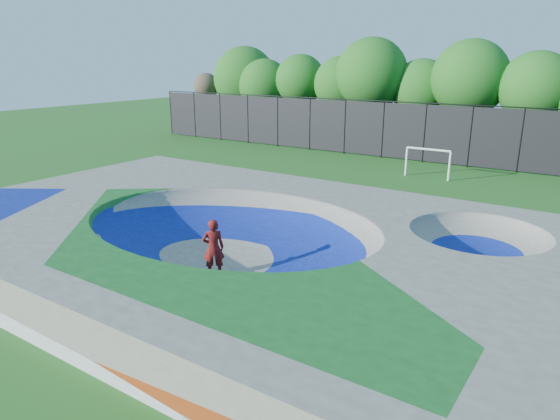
# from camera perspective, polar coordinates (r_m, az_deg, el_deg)

# --- Properties ---
(ground) EXTENTS (120.00, 120.00, 0.00)m
(ground) POSITION_cam_1_polar(r_m,az_deg,el_deg) (17.81, -5.70, -5.66)
(ground) COLOR #1C5317
(ground) RESTS_ON ground
(skate_deck) EXTENTS (22.00, 14.00, 1.50)m
(skate_deck) POSITION_cam_1_polar(r_m,az_deg,el_deg) (17.54, -5.77, -3.39)
(skate_deck) COLOR gray
(skate_deck) RESTS_ON ground
(skater) EXTENTS (0.82, 0.82, 1.93)m
(skater) POSITION_cam_1_polar(r_m,az_deg,el_deg) (16.26, -7.62, -4.31)
(skater) COLOR red
(skater) RESTS_ON ground
(skateboard) EXTENTS (0.69, 0.72, 0.05)m
(skateboard) POSITION_cam_1_polar(r_m,az_deg,el_deg) (16.62, -7.50, -7.33)
(skateboard) COLOR black
(skateboard) RESTS_ON ground
(soccer_goal) EXTENTS (2.70, 0.12, 1.78)m
(soccer_goal) POSITION_cam_1_polar(r_m,az_deg,el_deg) (30.88, 16.54, 5.76)
(soccer_goal) COLOR white
(soccer_goal) RESTS_ON ground
(fence) EXTENTS (48.09, 0.09, 4.04)m
(fence) POSITION_cam_1_polar(r_m,az_deg,el_deg) (35.60, 16.21, 8.59)
(fence) COLOR black
(fence) RESTS_ON ground
(treeline) EXTENTS (52.73, 7.59, 8.52)m
(treeline) POSITION_cam_1_polar(r_m,az_deg,el_deg) (39.82, 20.46, 13.31)
(treeline) COLOR #4C3A26
(treeline) RESTS_ON ground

